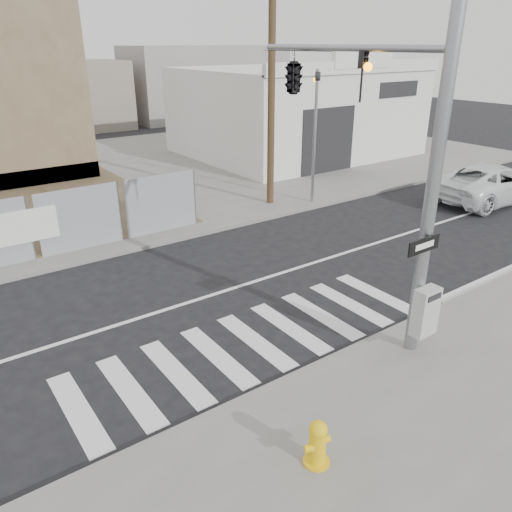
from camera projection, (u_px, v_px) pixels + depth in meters
ground at (200, 299)px, 13.15m from camera, size 100.00×100.00×0.00m
sidewalk_far at (52, 184)px, 23.57m from camera, size 50.00×20.00×0.12m
signal_pole at (334, 113)px, 11.08m from camera, size 0.96×5.87×7.00m
far_signal_pole at (315, 119)px, 19.50m from camera, size 0.16×0.20×5.60m
concrete_wall_right at (28, 112)px, 22.05m from camera, size 5.50×1.30×8.00m
auto_shop at (295, 111)px, 29.33m from camera, size 12.00×10.20×5.95m
utility_pole_right at (272, 72)px, 18.69m from camera, size 1.60×0.28×10.00m
fire_hydrant at (317, 443)px, 7.72m from camera, size 0.56×0.56×0.80m
suv at (492, 183)px, 20.98m from camera, size 5.89×3.07×1.58m
traffic_cone_d at (5, 252)px, 14.98m from camera, size 0.34×0.34×0.63m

